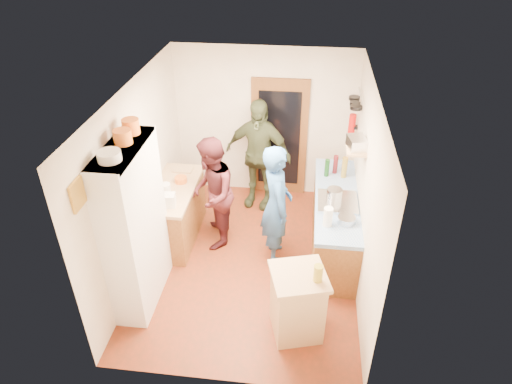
% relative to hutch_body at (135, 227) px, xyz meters
% --- Properties ---
extents(floor, '(3.00, 4.00, 0.02)m').
position_rel_hutch_body_xyz_m(floor, '(1.30, 0.80, -1.11)').
color(floor, maroon).
rests_on(floor, ground).
extents(ceiling, '(3.00, 4.00, 0.02)m').
position_rel_hutch_body_xyz_m(ceiling, '(1.30, 0.80, 1.51)').
color(ceiling, silver).
rests_on(ceiling, ground).
extents(wall_back, '(3.00, 0.02, 2.60)m').
position_rel_hutch_body_xyz_m(wall_back, '(1.30, 2.81, 0.20)').
color(wall_back, silver).
rests_on(wall_back, ground).
extents(wall_front, '(3.00, 0.02, 2.60)m').
position_rel_hutch_body_xyz_m(wall_front, '(1.30, -1.21, 0.20)').
color(wall_front, silver).
rests_on(wall_front, ground).
extents(wall_left, '(0.02, 4.00, 2.60)m').
position_rel_hutch_body_xyz_m(wall_left, '(-0.21, 0.80, 0.20)').
color(wall_left, silver).
rests_on(wall_left, ground).
extents(wall_right, '(0.02, 4.00, 2.60)m').
position_rel_hutch_body_xyz_m(wall_right, '(2.81, 0.80, 0.20)').
color(wall_right, silver).
rests_on(wall_right, ground).
extents(door_frame, '(0.95, 0.06, 2.10)m').
position_rel_hutch_body_xyz_m(door_frame, '(1.55, 2.77, -0.05)').
color(door_frame, brown).
rests_on(door_frame, ground).
extents(door_glass, '(0.70, 0.02, 1.70)m').
position_rel_hutch_body_xyz_m(door_glass, '(1.55, 2.74, -0.05)').
color(door_glass, black).
rests_on(door_glass, door_frame).
extents(hutch_body, '(0.40, 1.20, 2.20)m').
position_rel_hutch_body_xyz_m(hutch_body, '(0.00, 0.00, 0.00)').
color(hutch_body, white).
rests_on(hutch_body, ground).
extents(hutch_top_shelf, '(0.40, 1.14, 0.04)m').
position_rel_hutch_body_xyz_m(hutch_top_shelf, '(0.00, 0.00, 1.08)').
color(hutch_top_shelf, white).
rests_on(hutch_top_shelf, hutch_body).
extents(plate_stack, '(0.25, 0.25, 0.10)m').
position_rel_hutch_body_xyz_m(plate_stack, '(0.00, -0.31, 1.15)').
color(plate_stack, white).
rests_on(plate_stack, hutch_top_shelf).
extents(orange_pot_a, '(0.20, 0.20, 0.16)m').
position_rel_hutch_body_xyz_m(orange_pot_a, '(0.00, 0.09, 1.18)').
color(orange_pot_a, orange).
rests_on(orange_pot_a, hutch_top_shelf).
extents(orange_pot_b, '(0.20, 0.20, 0.18)m').
position_rel_hutch_body_xyz_m(orange_pot_b, '(0.00, 0.35, 1.19)').
color(orange_pot_b, orange).
rests_on(orange_pot_b, hutch_top_shelf).
extents(left_counter_base, '(0.60, 1.40, 0.85)m').
position_rel_hutch_body_xyz_m(left_counter_base, '(0.10, 1.25, -0.68)').
color(left_counter_base, brown).
rests_on(left_counter_base, ground).
extents(left_counter_top, '(0.64, 1.44, 0.05)m').
position_rel_hutch_body_xyz_m(left_counter_top, '(0.10, 1.25, -0.23)').
color(left_counter_top, tan).
rests_on(left_counter_top, left_counter_base).
extents(toaster, '(0.26, 0.20, 0.18)m').
position_rel_hutch_body_xyz_m(toaster, '(0.15, 0.78, -0.11)').
color(toaster, white).
rests_on(toaster, left_counter_top).
extents(kettle, '(0.18, 0.18, 0.16)m').
position_rel_hutch_body_xyz_m(kettle, '(0.05, 1.08, -0.12)').
color(kettle, white).
rests_on(kettle, left_counter_top).
extents(orange_bowl, '(0.22, 0.22, 0.08)m').
position_rel_hutch_body_xyz_m(orange_bowl, '(0.18, 1.42, -0.16)').
color(orange_bowl, orange).
rests_on(orange_bowl, left_counter_top).
extents(chopping_board, '(0.31, 0.23, 0.02)m').
position_rel_hutch_body_xyz_m(chopping_board, '(0.12, 1.78, -0.19)').
color(chopping_board, tan).
rests_on(chopping_board, left_counter_top).
extents(right_counter_base, '(0.60, 2.20, 0.84)m').
position_rel_hutch_body_xyz_m(right_counter_base, '(2.50, 1.30, -0.68)').
color(right_counter_base, brown).
rests_on(right_counter_base, ground).
extents(right_counter_top, '(0.62, 2.22, 0.06)m').
position_rel_hutch_body_xyz_m(right_counter_top, '(2.50, 1.30, -0.23)').
color(right_counter_top, '#1754A8').
rests_on(right_counter_top, right_counter_base).
extents(hob, '(0.55, 0.58, 0.04)m').
position_rel_hutch_body_xyz_m(hob, '(2.50, 1.14, -0.18)').
color(hob, silver).
rests_on(hob, right_counter_top).
extents(pot_on_hob, '(0.22, 0.22, 0.14)m').
position_rel_hutch_body_xyz_m(pot_on_hob, '(2.45, 1.21, -0.09)').
color(pot_on_hob, silver).
rests_on(pot_on_hob, hob).
extents(bottle_a, '(0.09, 0.09, 0.28)m').
position_rel_hutch_body_xyz_m(bottle_a, '(2.35, 1.87, -0.06)').
color(bottle_a, '#143F14').
rests_on(bottle_a, right_counter_top).
extents(bottle_b, '(0.09, 0.09, 0.29)m').
position_rel_hutch_body_xyz_m(bottle_b, '(2.48, 1.98, -0.05)').
color(bottle_b, '#591419').
rests_on(bottle_b, right_counter_top).
extents(bottle_c, '(0.10, 0.10, 0.34)m').
position_rel_hutch_body_xyz_m(bottle_c, '(2.61, 1.87, -0.03)').
color(bottle_c, olive).
rests_on(bottle_c, right_counter_top).
extents(paper_towel, '(0.15, 0.15, 0.27)m').
position_rel_hutch_body_xyz_m(paper_towel, '(2.35, 0.60, -0.07)').
color(paper_towel, white).
rests_on(paper_towel, right_counter_top).
extents(mixing_bowl, '(0.28, 0.28, 0.09)m').
position_rel_hutch_body_xyz_m(mixing_bowl, '(2.60, 0.69, -0.15)').
color(mixing_bowl, silver).
rests_on(mixing_bowl, right_counter_top).
extents(island_base, '(0.68, 0.68, 0.86)m').
position_rel_hutch_body_xyz_m(island_base, '(2.03, -0.39, -0.67)').
color(island_base, tan).
rests_on(island_base, ground).
extents(island_top, '(0.76, 0.76, 0.05)m').
position_rel_hutch_body_xyz_m(island_top, '(2.03, -0.39, -0.22)').
color(island_top, tan).
rests_on(island_top, island_base).
extents(cutting_board, '(0.41, 0.36, 0.02)m').
position_rel_hutch_body_xyz_m(cutting_board, '(1.96, -0.36, -0.21)').
color(cutting_board, white).
rests_on(cutting_board, island_top).
extents(oil_jar, '(0.13, 0.13, 0.21)m').
position_rel_hutch_body_xyz_m(oil_jar, '(2.23, -0.46, -0.09)').
color(oil_jar, '#AD9E2D').
rests_on(oil_jar, island_top).
extents(pan_rail, '(0.02, 0.65, 0.02)m').
position_rel_hutch_body_xyz_m(pan_rail, '(2.76, 2.33, 0.95)').
color(pan_rail, silver).
rests_on(pan_rail, wall_right).
extents(pan_hang_a, '(0.18, 0.18, 0.05)m').
position_rel_hutch_body_xyz_m(pan_hang_a, '(2.70, 2.15, 0.82)').
color(pan_hang_a, black).
rests_on(pan_hang_a, pan_rail).
extents(pan_hang_b, '(0.16, 0.16, 0.05)m').
position_rel_hutch_body_xyz_m(pan_hang_b, '(2.70, 2.35, 0.80)').
color(pan_hang_b, black).
rests_on(pan_hang_b, pan_rail).
extents(pan_hang_c, '(0.17, 0.17, 0.05)m').
position_rel_hutch_body_xyz_m(pan_hang_c, '(2.70, 2.55, 0.81)').
color(pan_hang_c, black).
rests_on(pan_hang_c, pan_rail).
extents(wall_shelf, '(0.26, 0.42, 0.03)m').
position_rel_hutch_body_xyz_m(wall_shelf, '(2.67, 1.25, 0.60)').
color(wall_shelf, tan).
rests_on(wall_shelf, wall_right).
extents(radio, '(0.28, 0.34, 0.15)m').
position_rel_hutch_body_xyz_m(radio, '(2.67, 1.25, 0.69)').
color(radio, silver).
rests_on(radio, wall_shelf).
extents(ext_bracket, '(0.06, 0.10, 0.04)m').
position_rel_hutch_body_xyz_m(ext_bracket, '(2.77, 2.50, 0.35)').
color(ext_bracket, black).
rests_on(ext_bracket, wall_right).
extents(fire_extinguisher, '(0.11, 0.11, 0.32)m').
position_rel_hutch_body_xyz_m(fire_extinguisher, '(2.71, 2.50, 0.40)').
color(fire_extinguisher, red).
rests_on(fire_extinguisher, wall_right).
extents(picture_frame, '(0.03, 0.25, 0.30)m').
position_rel_hutch_body_xyz_m(picture_frame, '(-0.18, -0.75, 0.95)').
color(picture_frame, gold).
rests_on(picture_frame, wall_left).
extents(person_hob, '(0.58, 0.75, 1.81)m').
position_rel_hutch_body_xyz_m(person_hob, '(1.70, 0.96, -0.19)').
color(person_hob, '#29538F').
rests_on(person_hob, ground).
extents(person_left, '(0.76, 0.92, 1.74)m').
position_rel_hutch_body_xyz_m(person_left, '(0.72, 1.25, -0.23)').
color(person_left, '#43181D').
rests_on(person_left, ground).
extents(person_back, '(1.20, 0.71, 1.91)m').
position_rel_hutch_body_xyz_m(person_back, '(1.25, 2.32, -0.14)').
color(person_back, '#363E26').
rests_on(person_back, ground).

